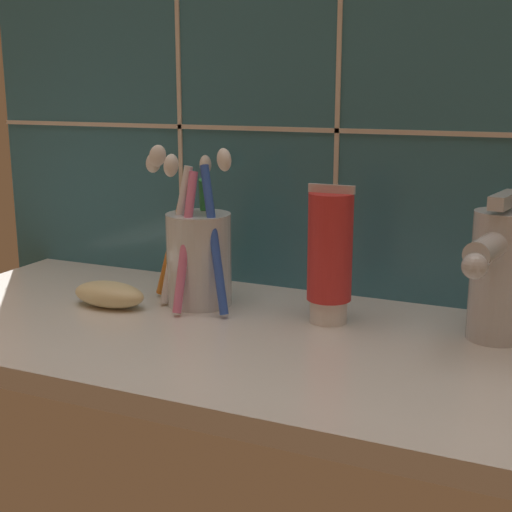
{
  "coord_description": "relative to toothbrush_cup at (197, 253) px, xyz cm",
  "views": [
    {
      "loc": [
        25.27,
        -57.58,
        24.48
      ],
      "look_at": [
        -1.63,
        2.41,
        8.79
      ],
      "focal_mm": 50.0,
      "sensor_mm": 36.0,
      "label": 1
    }
  ],
  "objects": [
    {
      "name": "toothpaste_tube",
      "position": [
        14.44,
        0.11,
        1.08
      ],
      "size": [
        4.55,
        4.33,
        13.49
      ],
      "color": "white",
      "rests_on": "sink_counter"
    },
    {
      "name": "tile_wall_backsplash",
      "position": [
        9.91,
        10.39,
        18.64
      ],
      "size": [
        86.38,
        1.72,
        52.41
      ],
      "color": "#336B7F",
      "rests_on": "ground"
    },
    {
      "name": "sink_counter",
      "position": [
        9.91,
        -5.92,
        -6.58
      ],
      "size": [
        76.38,
        32.12,
        2.0
      ],
      "primitive_type": "cube",
      "color": "silver",
      "rests_on": "ground"
    },
    {
      "name": "sink_faucet",
      "position": [
        29.75,
        1.07,
        0.94
      ],
      "size": [
        5.11,
        11.41,
        13.42
      ],
      "rotation": [
        0.0,
        0.0,
        -1.74
      ],
      "color": "silver",
      "rests_on": "sink_counter"
    },
    {
      "name": "toothbrush_cup",
      "position": [
        0.0,
        0.0,
        0.0
      ],
      "size": [
        12.95,
        12.92,
        17.09
      ],
      "color": "silver",
      "rests_on": "sink_counter"
    },
    {
      "name": "soap_bar",
      "position": [
        -8.01,
        -4.7,
        -4.24
      ],
      "size": [
        8.14,
        4.05,
        2.68
      ],
      "primitive_type": "ellipsoid",
      "color": "beige",
      "rests_on": "sink_counter"
    }
  ]
}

